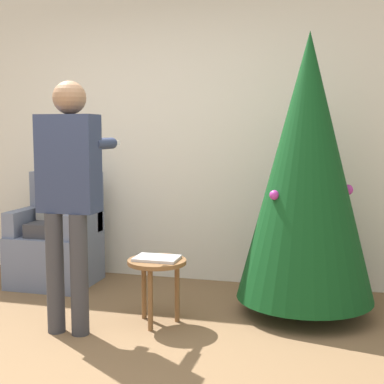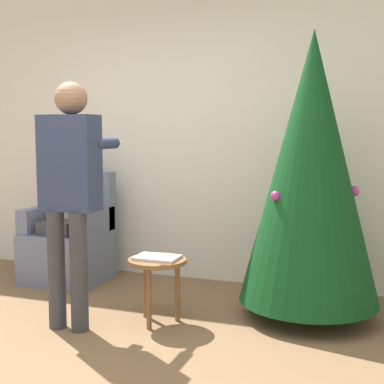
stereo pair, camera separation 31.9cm
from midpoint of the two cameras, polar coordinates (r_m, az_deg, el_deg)
ground_plane at (r=3.24m, az=-17.76°, el=-18.79°), size 14.00×14.00×0.00m
wall_back at (r=4.96m, az=-4.19°, el=6.25°), size 8.00×0.06×2.70m
christmas_tree at (r=3.97m, az=9.94°, el=2.58°), size 1.01×1.01×2.09m
armchair at (r=5.03m, az=-15.97°, el=-5.37°), size 0.69×0.63×1.00m
person_seated at (r=4.95m, az=-16.25°, el=-1.48°), size 0.36×0.46×1.28m
person_standing at (r=3.71m, az=-15.41°, el=0.87°), size 0.42×0.57×1.70m
side_stool at (r=3.84m, az=-6.16°, el=-8.25°), size 0.42×0.42×0.47m
laptop at (r=3.82m, az=-6.17°, el=-7.06°), size 0.31×0.22×0.02m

